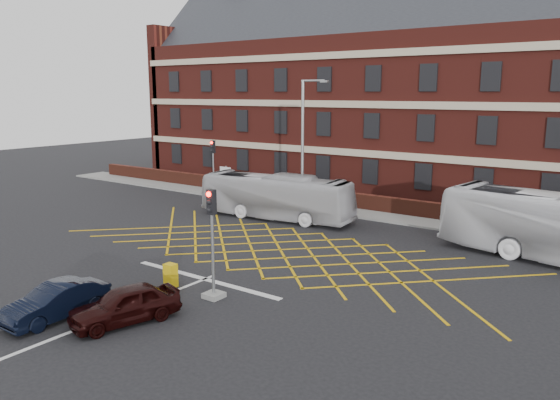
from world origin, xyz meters
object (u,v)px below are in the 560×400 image
Objects in this scene: bus_left at (276,197)px; traffic_light_near at (213,254)px; traffic_light_far at (213,173)px; direction_signs at (226,176)px; street_lamp at (303,173)px; utility_cabinet at (171,275)px; car_navy at (56,301)px; car_maroon at (125,304)px.

traffic_light_near is (6.08, -12.39, 0.36)m from bus_left.
traffic_light_far is 1.36m from direction_signs.
traffic_light_far is 1.94× the size of direction_signs.
utility_cabinet is (2.43, -13.49, -2.44)m from street_lamp.
car_navy is at bearing -85.18° from street_lamp.
bus_left is 2.37× the size of traffic_light_near.
bus_left is at bearing 99.19° from car_navy.
bus_left is 10.33× the size of utility_cabinet.
car_maroon is at bearing -68.32° from utility_cabinet.
traffic_light_near is 22.23m from direction_signs.
car_navy reaches higher than utility_cabinet.
street_lamp is 10.43m from direction_signs.
direction_signs is (0.08, 1.30, -0.39)m from traffic_light_far.
bus_left is at bearing 107.00° from utility_cabinet.
traffic_light_near is 14.21m from street_lamp.
car_navy is 3.86× the size of utility_cabinet.
direction_signs reaches higher than utility_cabinet.
traffic_light_far is at bearing 127.57° from utility_cabinet.
bus_left is at bearing -145.03° from street_lamp.
traffic_light_far is 10.07m from street_lamp.
street_lamp is (9.73, -2.32, 1.16)m from traffic_light_far.
car_maroon is 23.47m from traffic_light_far.
street_lamp is at bearing -13.40° from traffic_light_far.
traffic_light_near is 1.94× the size of direction_signs.
car_maroon is at bearing 27.57° from car_navy.
bus_left is 2.28m from street_lamp.
car_navy is 2.54m from car_maroon.
bus_left reaches higher than direction_signs.
car_maroon is at bearing -77.41° from street_lamp.
street_lamp reaches higher than bus_left.
direction_signs reaches higher than car_maroon.
traffic_light_far reaches higher than direction_signs.
car_maroon is 0.89× the size of traffic_light_far.
utility_cabinet is at bearing 78.20° from car_navy.
traffic_light_far is at bearing -93.33° from direction_signs.
car_navy is at bearing -101.28° from utility_cabinet.
bus_left is 9.45m from direction_signs.
car_maroon is (2.24, 1.20, 0.02)m from car_navy.
car_navy is 4.64m from utility_cabinet.
car_navy is (2.92, -17.07, -0.79)m from bus_left.
car_navy is 0.89× the size of traffic_light_far.
direction_signs is 2.25× the size of utility_cabinet.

